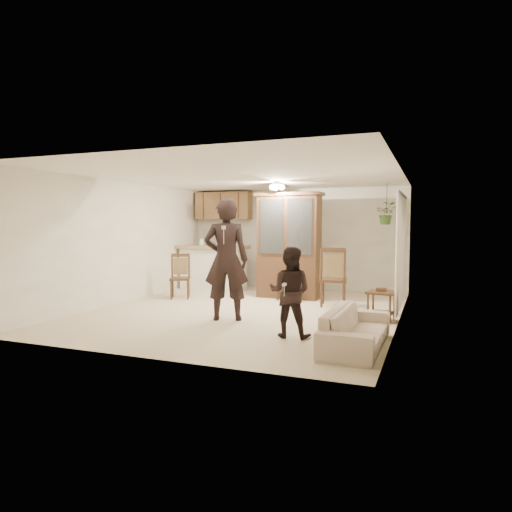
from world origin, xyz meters
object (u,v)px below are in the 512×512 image
(sofa, at_px, (356,320))
(side_table, at_px, (381,305))
(child, at_px, (290,290))
(chair_bar, at_px, (180,286))
(chair_hutch_left, at_px, (290,286))
(chair_hutch_right, at_px, (333,289))
(adult, at_px, (226,267))
(china_hutch, at_px, (289,246))

(sofa, bearing_deg, side_table, -3.05)
(sofa, height_order, child, child)
(chair_bar, relative_size, chair_hutch_left, 0.89)
(sofa, distance_m, side_table, 1.86)
(child, height_order, chair_hutch_right, child)
(chair_bar, relative_size, chair_hutch_right, 0.83)
(side_table, bearing_deg, adult, -159.95)
(sofa, relative_size, chair_bar, 1.93)
(adult, height_order, child, adult)
(adult, xyz_separation_m, chair_hutch_left, (0.41, 2.35, -0.59))
(adult, distance_m, chair_hutch_right, 2.49)
(sofa, xyz_separation_m, chair_bar, (-4.23, 2.66, -0.09))
(chair_hutch_left, bearing_deg, child, -60.14)
(side_table, xyz_separation_m, chair_hutch_left, (-2.04, 1.46, 0.05))
(adult, relative_size, child, 1.33)
(child, relative_size, chair_hutch_left, 1.24)
(child, height_order, side_table, child)
(child, height_order, chair_hutch_left, child)
(child, relative_size, china_hutch, 0.59)
(child, bearing_deg, adult, -30.75)
(sofa, bearing_deg, child, 77.52)
(china_hutch, xyz_separation_m, side_table, (2.16, -1.75, -0.88))
(chair_bar, xyz_separation_m, chair_hutch_right, (3.32, 0.27, 0.06))
(adult, bearing_deg, child, 130.96)
(child, distance_m, chair_hutch_right, 2.72)
(child, xyz_separation_m, side_table, (1.11, 1.62, -0.42))
(sofa, height_order, side_table, sofa)
(china_hutch, xyz_separation_m, chair_hutch_right, (1.12, -0.67, -0.81))
(sofa, distance_m, adult, 2.57)
(china_hutch, bearing_deg, chair_hutch_right, -29.41)
(child, bearing_deg, chair_hutch_left, -75.54)
(sofa, relative_size, adult, 1.04)
(adult, xyz_separation_m, side_table, (2.45, 0.89, -0.64))
(chair_bar, bearing_deg, child, -62.90)
(adult, relative_size, chair_hutch_left, 1.65)
(sofa, relative_size, side_table, 3.39)
(side_table, bearing_deg, chair_hutch_right, 133.89)
(sofa, height_order, china_hutch, china_hutch)
(side_table, distance_m, chair_hutch_left, 2.51)
(chair_hutch_left, relative_size, chair_hutch_right, 0.94)
(adult, xyz_separation_m, chair_bar, (-1.91, 1.70, -0.63))
(china_hutch, relative_size, chair_hutch_left, 2.10)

